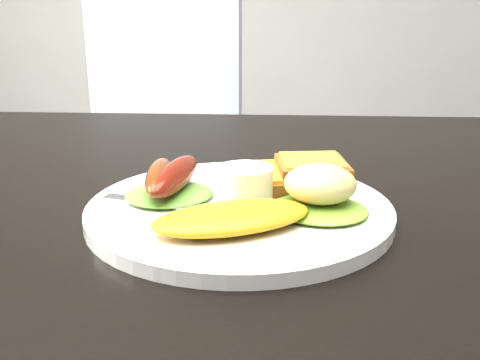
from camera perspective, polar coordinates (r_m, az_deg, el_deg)
dining_table at (r=0.60m, az=8.13°, el=-2.93°), size 1.20×0.80×0.04m
dining_chair at (r=1.55m, az=-8.78°, el=-0.69°), size 0.52×0.52×0.05m
plate at (r=0.51m, az=-0.07°, el=-3.10°), size 0.28×0.28×0.01m
lettuce_left at (r=0.53m, az=-7.19°, el=-1.45°), size 0.11×0.10×0.01m
lettuce_right at (r=0.49m, az=8.00°, el=-2.93°), size 0.11×0.10×0.01m
omelette at (r=0.45m, az=-0.80°, el=-3.83°), size 0.15×0.11×0.02m
sausage_a at (r=0.53m, az=-8.21°, el=0.32°), size 0.03×0.10×0.02m
sausage_b at (r=0.53m, az=-6.53°, el=0.46°), size 0.04×0.11×0.03m
ramekin at (r=0.51m, az=0.52°, el=-0.30°), size 0.06×0.06×0.03m
toast_a at (r=0.56m, az=4.37°, el=0.09°), size 0.10×0.10×0.01m
toast_b at (r=0.56m, az=7.33°, el=1.32°), size 0.07×0.07×0.01m
potato_salad at (r=0.50m, az=8.14°, el=-0.39°), size 0.07×0.07×0.03m
fork at (r=0.50m, az=-5.19°, el=-2.83°), size 0.17×0.06×0.00m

